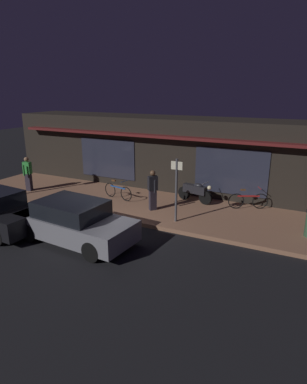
# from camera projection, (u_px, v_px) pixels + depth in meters

# --- Properties ---
(ground_plane) EXTENTS (60.00, 60.00, 0.00)m
(ground_plane) POSITION_uv_depth(u_px,v_px,m) (105.00, 232.00, 12.01)
(ground_plane) COLOR black
(sidewalk_slab) EXTENTS (18.00, 4.00, 0.15)m
(sidewalk_slab) POSITION_uv_depth(u_px,v_px,m) (144.00, 205.00, 14.55)
(sidewalk_slab) COLOR #8C6047
(sidewalk_slab) RESTS_ON ground_plane
(storefront_building) EXTENTS (18.00, 3.30, 3.60)m
(storefront_building) POSITION_uv_depth(u_px,v_px,m) (175.00, 153.00, 16.94)
(storefront_building) COLOR black
(storefront_building) RESTS_ON ground_plane
(motorcycle) EXTENTS (1.68, 0.65, 0.97)m
(motorcycle) POSITION_uv_depth(u_px,v_px,m) (195.00, 191.00, 14.62)
(motorcycle) COLOR black
(motorcycle) RESTS_ON sidewalk_slab
(bicycle_parked) EXTENTS (1.63, 0.49, 0.91)m
(bicycle_parked) POSITION_uv_depth(u_px,v_px,m) (118.00, 191.00, 15.07)
(bicycle_parked) COLOR black
(bicycle_parked) RESTS_ON sidewalk_slab
(bicycle_extra) EXTENTS (1.51, 0.76, 0.91)m
(bicycle_extra) POSITION_uv_depth(u_px,v_px,m) (248.00, 200.00, 13.82)
(bicycle_extra) COLOR black
(bicycle_extra) RESTS_ON sidewalk_slab
(person_photographer) EXTENTS (0.40, 0.62, 1.67)m
(person_photographer) POSITION_uv_depth(u_px,v_px,m) (28.00, 173.00, 16.17)
(person_photographer) COLOR #28232D
(person_photographer) RESTS_ON sidewalk_slab
(person_bystander) EXTENTS (0.51, 0.48, 1.67)m
(person_bystander) POSITION_uv_depth(u_px,v_px,m) (153.00, 189.00, 13.55)
(person_bystander) COLOR #28232D
(person_bystander) RESTS_ON sidewalk_slab
(sign_post) EXTENTS (0.44, 0.09, 2.40)m
(sign_post) POSITION_uv_depth(u_px,v_px,m) (176.00, 187.00, 12.20)
(sign_post) COLOR #47474C
(sign_post) RESTS_ON sidewalk_slab
(parked_car_far) EXTENTS (4.22, 2.05, 1.42)m
(parked_car_far) POSITION_uv_depth(u_px,v_px,m) (74.00, 222.00, 11.09)
(parked_car_far) COLOR black
(parked_car_far) RESTS_ON ground_plane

